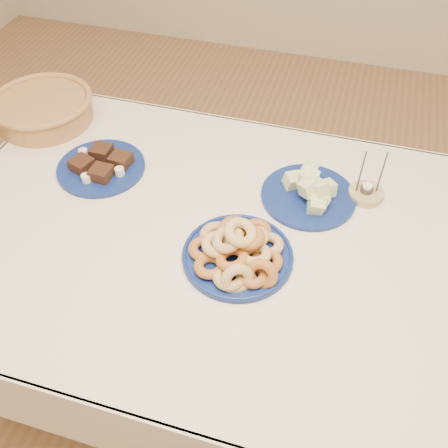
{
  "coord_description": "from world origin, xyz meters",
  "views": [
    {
      "loc": [
        0.25,
        -0.9,
        1.8
      ],
      "look_at": [
        0.0,
        -0.05,
        0.85
      ],
      "focal_mm": 40.0,
      "sensor_mm": 36.0,
      "label": 1
    }
  ],
  "objects_px": {
    "candle_holder": "(366,193)",
    "donut_platter": "(238,252)",
    "wicker_basket": "(43,108)",
    "brownie_plate": "(101,166)",
    "melon_plate": "(309,191)",
    "dining_table": "(229,260)"
  },
  "relations": [
    {
      "from": "donut_platter",
      "to": "melon_plate",
      "type": "relative_size",
      "value": 1.04
    },
    {
      "from": "dining_table",
      "to": "melon_plate",
      "type": "xyz_separation_m",
      "value": [
        0.19,
        0.22,
        0.13
      ]
    },
    {
      "from": "dining_table",
      "to": "wicker_basket",
      "type": "relative_size",
      "value": 4.69
    },
    {
      "from": "brownie_plate",
      "to": "wicker_basket",
      "type": "xyz_separation_m",
      "value": [
        -0.31,
        0.19,
        0.03
      ]
    },
    {
      "from": "wicker_basket",
      "to": "candle_holder",
      "type": "bearing_deg",
      "value": -4.22
    },
    {
      "from": "dining_table",
      "to": "donut_platter",
      "type": "bearing_deg",
      "value": -58.12
    },
    {
      "from": "donut_platter",
      "to": "melon_plate",
      "type": "bearing_deg",
      "value": 64.54
    },
    {
      "from": "melon_plate",
      "to": "brownie_plate",
      "type": "bearing_deg",
      "value": -175.06
    },
    {
      "from": "wicker_basket",
      "to": "candle_holder",
      "type": "distance_m",
      "value": 1.14
    },
    {
      "from": "donut_platter",
      "to": "brownie_plate",
      "type": "xyz_separation_m",
      "value": [
        -0.52,
        0.24,
        -0.02
      ]
    },
    {
      "from": "dining_table",
      "to": "candle_holder",
      "type": "relative_size",
      "value": 9.92
    },
    {
      "from": "donut_platter",
      "to": "dining_table",
      "type": "bearing_deg",
      "value": 121.88
    },
    {
      "from": "donut_platter",
      "to": "candle_holder",
      "type": "height_order",
      "value": "candle_holder"
    },
    {
      "from": "donut_platter",
      "to": "brownie_plate",
      "type": "distance_m",
      "value": 0.57
    },
    {
      "from": "donut_platter",
      "to": "wicker_basket",
      "type": "bearing_deg",
      "value": 152.59
    },
    {
      "from": "brownie_plate",
      "to": "wicker_basket",
      "type": "relative_size",
      "value": 0.85
    },
    {
      "from": "candle_holder",
      "to": "donut_platter",
      "type": "bearing_deg",
      "value": -131.2
    },
    {
      "from": "melon_plate",
      "to": "candle_holder",
      "type": "relative_size",
      "value": 2.2
    },
    {
      "from": "candle_holder",
      "to": "brownie_plate",
      "type": "bearing_deg",
      "value": -172.42
    },
    {
      "from": "melon_plate",
      "to": "brownie_plate",
      "type": "xyz_separation_m",
      "value": [
        -0.66,
        -0.06,
        -0.01
      ]
    },
    {
      "from": "candle_holder",
      "to": "melon_plate",
      "type": "bearing_deg",
      "value": -162.2
    },
    {
      "from": "donut_platter",
      "to": "wicker_basket",
      "type": "relative_size",
      "value": 1.08
    }
  ]
}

